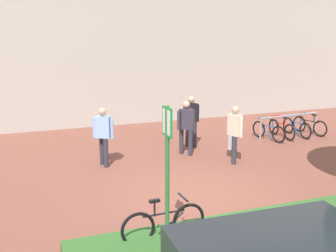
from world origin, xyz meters
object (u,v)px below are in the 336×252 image
bike_rack_cluster (289,128)px  parking_sign_post (167,157)px  person_suited_navy (186,124)px  person_suited_dark (191,118)px  bollard_steel (230,136)px  person_shirt_white (235,131)px  person_casual_tan (103,133)px  bike_at_sign (164,223)px

bike_rack_cluster → parking_sign_post: bearing=-139.8°
person_suited_navy → person_suited_dark: same height
bike_rack_cluster → bollard_steel: (-2.82, -0.68, 0.10)m
bike_rack_cluster → person_shirt_white: 3.99m
person_suited_dark → person_suited_navy: bearing=-122.8°
person_casual_tan → person_shirt_white: bearing=-16.1°
bike_at_sign → person_suited_dark: bearing=62.3°
parking_sign_post → bike_rack_cluster: bearing=40.2°
bike_at_sign → bollard_steel: bollard_steel is taller
parking_sign_post → bollard_steel: (4.09, 5.17, -1.25)m
parking_sign_post → bollard_steel: size_ratio=2.91×
bike_rack_cluster → person_casual_tan: size_ratio=1.54×
bike_rack_cluster → person_suited_navy: person_suited_navy is taller
bike_rack_cluster → person_shirt_white: (-3.40, -1.99, 0.64)m
bike_rack_cluster → person_shirt_white: bearing=-149.7°
bike_at_sign → person_shirt_white: (3.50, 3.65, 0.63)m
bollard_steel → person_shirt_white: (-0.58, -1.31, 0.53)m
bollard_steel → person_suited_navy: 1.69m
parking_sign_post → person_casual_tan: bearing=91.9°
bike_rack_cluster → person_suited_dark: (-3.90, 0.09, 0.64)m
person_suited_navy → person_suited_dark: 0.96m
bike_at_sign → parking_sign_post: bearing=-92.7°
person_suited_dark → person_shirt_white: 2.13m
bike_rack_cluster → person_casual_tan: 7.16m
bollard_steel → person_shirt_white: person_shirt_white is taller
bollard_steel → person_suited_dark: size_ratio=0.52×
bike_rack_cluster → bollard_steel: bearing=-166.5°
person_casual_tan → person_suited_dark: bearing=17.8°
parking_sign_post → person_shirt_white: bearing=47.7°
parking_sign_post → bike_at_sign: bearing=87.3°
parking_sign_post → bike_rack_cluster: size_ratio=0.99×
bollard_steel → person_suited_dark: bearing=144.8°
person_casual_tan → person_shirt_white: size_ratio=1.00×
parking_sign_post → person_suited_navy: (2.49, 5.12, -0.72)m
parking_sign_post → person_casual_tan: parking_sign_post is taller
parking_sign_post → person_suited_dark: 6.69m
person_shirt_white → person_suited_dark: bearing=103.5°
person_shirt_white → bollard_steel: bearing=66.0°
bollard_steel → parking_sign_post: bearing=-128.4°
bike_at_sign → bike_rack_cluster: size_ratio=0.63×
person_suited_navy → person_suited_dark: (0.52, 0.80, 0.00)m
bike_rack_cluster → bollard_steel: 2.90m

